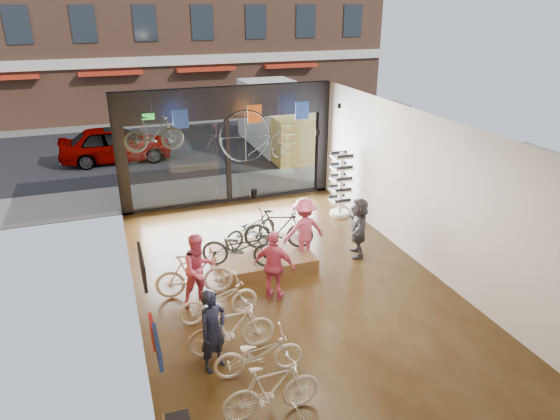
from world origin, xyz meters
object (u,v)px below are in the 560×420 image
display_bike_mid (279,229)px  customer_5 (358,227)px  floor_bike_2 (259,354)px  floor_bike_4 (218,300)px  hung_bike (154,134)px  display_bike_right (250,229)px  customer_1 (199,269)px  penny_farthing (256,137)px  display_platform (262,257)px  floor_bike_3 (231,329)px  customer_2 (275,266)px  floor_bike_5 (194,275)px  street_car (116,144)px  customer_3 (304,230)px  sunglasses_rack (341,184)px  floor_bike_1 (271,390)px  box_truck (285,121)px  customer_0 (213,330)px  display_bike_left (241,247)px

display_bike_mid → customer_5: bearing=-85.9°
floor_bike_2 → floor_bike_4: (-0.29, 1.90, 0.02)m
customer_5 → hung_bike: 5.99m
display_bike_mid → display_bike_right: size_ratio=1.08×
customer_1 → penny_farthing: size_ratio=0.84×
floor_bike_4 → display_platform: floor_bike_4 is taller
floor_bike_2 → floor_bike_3: floor_bike_3 is taller
floor_bike_2 → customer_2: size_ratio=0.99×
floor_bike_5 → street_car: bearing=12.6°
customer_5 → floor_bike_5: bearing=-61.4°
customer_1 → customer_3: size_ratio=0.98×
floor_bike_3 → customer_3: 4.03m
display_bike_right → customer_5: (2.63, -0.96, 0.06)m
display_bike_mid → sunglasses_rack: (2.76, 2.09, 0.18)m
street_car → customer_3: 11.46m
floor_bike_1 → penny_farthing: size_ratio=0.84×
street_car → box_truck: size_ratio=0.62×
display_bike_mid → floor_bike_5: bearing=131.1°
floor_bike_3 → customer_3: bearing=-41.0°
floor_bike_2 → hung_bike: size_ratio=1.03×
display_bike_mid → customer_0: (-2.50, -3.57, -0.03)m
floor_bike_5 → customer_2: customer_2 is taller
display_bike_right → hung_bike: 3.68m
box_truck → display_bike_left: (-4.78, -10.00, -0.62)m
display_bike_right → customer_1: bearing=113.5°
floor_bike_4 → display_bike_left: (0.92, 1.53, 0.34)m
customer_2 → floor_bike_1: bearing=109.2°
street_car → floor_bike_1: bearing=-174.0°
floor_bike_3 → sunglasses_rack: size_ratio=0.83×
floor_bike_4 → street_car: bearing=2.5°
customer_2 → penny_farthing: 5.11m
customer_2 → customer_5: customer_2 is taller
display_bike_right → customer_3: bearing=-145.5°
customer_5 → sunglasses_rack: 2.70m
customer_0 → floor_bike_1: bearing=-99.0°
floor_bike_1 → display_bike_left: display_bike_left is taller
street_car → floor_bike_2: size_ratio=2.76×
box_truck → sunglasses_rack: size_ratio=3.52×
display_bike_left → penny_farthing: size_ratio=0.95×
customer_5 → floor_bike_4: bearing=-46.9°
customer_0 → customer_5: (4.52, 3.08, -0.01)m
customer_3 → customer_2: bearing=46.4°
floor_bike_5 → customer_0: bearing=-175.7°
display_platform → customer_0: size_ratio=1.49×
display_platform → hung_bike: (-2.16, 2.69, 2.78)m
box_truck → floor_bike_4: bearing=-116.3°
customer_3 → customer_5: 1.45m
display_platform → display_bike_mid: bearing=7.1°
display_bike_mid → penny_farthing: (0.34, 2.94, 1.66)m
display_platform → display_bike_mid: 0.83m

